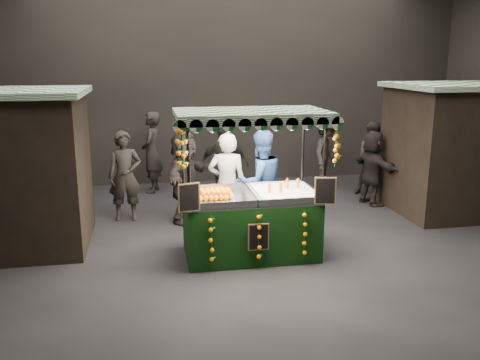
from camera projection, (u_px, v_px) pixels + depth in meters
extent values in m
plane|color=black|center=(273.00, 250.00, 8.39)|extent=(12.00, 12.00, 0.00)
cube|color=black|center=(225.00, 82.00, 12.58)|extent=(12.00, 0.10, 5.00)
cube|color=black|center=(466.00, 151.00, 10.31)|extent=(2.80, 2.00, 2.50)
cube|color=#125425|center=(473.00, 86.00, 10.00)|extent=(3.00, 2.20, 0.10)
cube|color=black|center=(250.00, 227.00, 8.08)|extent=(2.05, 1.12, 0.93)
cube|color=silver|center=(251.00, 198.00, 7.97)|extent=(2.05, 1.12, 0.04)
cylinder|color=black|center=(189.00, 200.00, 7.25)|extent=(0.05, 0.05, 2.24)
cylinder|color=black|center=(323.00, 193.00, 7.60)|extent=(0.05, 0.05, 2.24)
cylinder|color=black|center=(184.00, 182.00, 8.26)|extent=(0.05, 0.05, 2.24)
cylinder|color=black|center=(302.00, 177.00, 8.62)|extent=(0.05, 0.05, 2.24)
cube|color=#125425|center=(251.00, 113.00, 7.66)|extent=(2.29, 1.35, 0.07)
cube|color=white|center=(285.00, 193.00, 8.06)|extent=(0.91, 1.01, 0.07)
cube|color=black|center=(189.00, 197.00, 7.18)|extent=(0.32, 0.09, 0.41)
cube|color=black|center=(325.00, 191.00, 7.54)|extent=(0.32, 0.09, 0.41)
cube|color=black|center=(259.00, 237.00, 7.50)|extent=(0.32, 0.02, 0.41)
imported|color=gray|center=(227.00, 184.00, 8.94)|extent=(0.74, 0.55, 1.84)
imported|color=navy|center=(260.00, 183.00, 9.02)|extent=(1.06, 0.93, 1.86)
imported|color=#2B2623|center=(125.00, 176.00, 9.78)|extent=(0.64, 0.43, 1.74)
imported|color=black|center=(374.00, 159.00, 11.61)|extent=(0.98, 0.88, 1.68)
imported|color=black|center=(224.00, 165.00, 10.78)|extent=(1.09, 0.61, 1.76)
imported|color=#2E2726|center=(326.00, 153.00, 12.15)|extent=(1.17, 1.29, 1.74)
imported|color=black|center=(28.00, 160.00, 11.02)|extent=(1.08, 0.97, 1.85)
imported|color=black|center=(373.00, 168.00, 10.86)|extent=(0.79, 1.55, 1.59)
imported|color=#282421|center=(152.00, 152.00, 11.84)|extent=(0.59, 0.77, 1.88)
imported|color=black|center=(185.00, 177.00, 9.67)|extent=(1.25, 1.68, 1.77)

